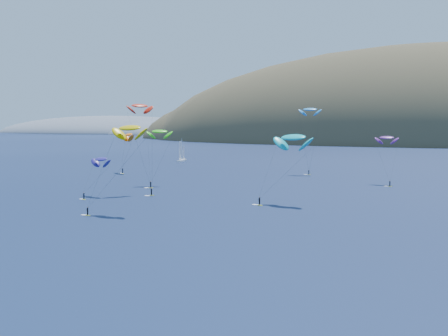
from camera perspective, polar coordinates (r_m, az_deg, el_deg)
name	(u,v)px	position (r m, az deg, el deg)	size (l,w,h in m)	color
headland	(126,135)	(965.19, -8.92, 2.99)	(460.00, 250.00, 60.00)	slate
sailboat	(181,160)	(314.78, -3.91, 0.77)	(9.53, 8.23, 11.76)	white
kitesurfer_1	(128,135)	(251.68, -8.75, 3.02)	(9.63, 10.74, 17.70)	#F2FF1C
kitesurfer_2	(130,128)	(144.32, -8.62, 3.64)	(11.53, 11.13, 21.99)	#F2FF1C
kitesurfer_3	(159,132)	(203.75, -5.92, 3.33)	(8.72, 13.58, 19.65)	#F2FF1C
kitesurfer_4	(310,109)	(246.94, 7.87, 5.32)	(8.86, 7.94, 27.54)	#F2FF1C
kitesurfer_5	(293,137)	(158.84, 6.35, 2.80)	(13.34, 11.73, 19.93)	#F2FF1C
kitesurfer_6	(387,138)	(213.69, 14.66, 2.69)	(7.52, 11.34, 17.33)	#F2FF1C
kitesurfer_9	(140,106)	(181.75, -7.71, 5.63)	(10.45, 9.33, 27.43)	#F2FF1C
kitesurfer_10	(101,159)	(177.33, -11.18, 0.79)	(8.30, 12.60, 12.39)	#F2FF1C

